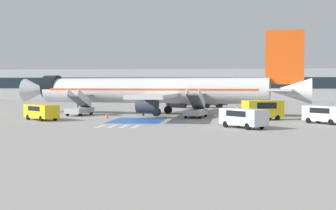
{
  "coord_description": "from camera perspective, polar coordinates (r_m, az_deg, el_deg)",
  "views": [
    {
      "loc": [
        8.59,
        -65.86,
        4.18
      ],
      "look_at": [
        1.55,
        -3.67,
        1.48
      ],
      "focal_mm": 50.0,
      "sensor_mm": 36.0,
      "label": 1
    }
  ],
  "objects": [
    {
      "name": "ground_plane",
      "position": [
        66.55,
        -0.97,
        -1.13
      ],
      "size": [
        600.0,
        600.0,
        0.0
      ],
      "primitive_type": "plane",
      "color": "gray"
    },
    {
      "name": "boarding_stairs_aft",
      "position": [
        59.65,
        3.42,
        -0.62
      ],
      "size": [
        2.95,
        5.47,
        3.88
      ],
      "rotation": [
        0.0,
        0.0,
        -0.16
      ],
      "color": "#ADB2BA",
      "rests_on": "ground_plane"
    },
    {
      "name": "service_van_3",
      "position": [
        45.67,
        9.15,
        -1.38
      ],
      "size": [
        4.7,
        5.15,
        1.87
      ],
      "rotation": [
        0.0,
        0.0,
        3.83
      ],
      "color": "silver",
      "rests_on": "ground_plane"
    },
    {
      "name": "fuel_tanker",
      "position": [
        85.6,
        4.21,
        0.88
      ],
      "size": [
        9.49,
        3.93,
        3.57
      ],
      "rotation": [
        0.0,
        0.0,
        1.74
      ],
      "color": "#38383D",
      "rests_on": "ground_plane"
    },
    {
      "name": "service_van_0",
      "position": [
        57.14,
        -15.19,
        -0.68
      ],
      "size": [
        5.15,
        4.73,
        1.85
      ],
      "rotation": [
        0.0,
        0.0,
        4.02
      ],
      "color": "yellow",
      "rests_on": "ground_plane"
    },
    {
      "name": "ground_crew_1",
      "position": [
        58.76,
        8.41,
        -0.69
      ],
      "size": [
        0.25,
        0.44,
        1.7
      ],
      "rotation": [
        0.0,
        0.0,
        4.66
      ],
      "color": "#2D2D33",
      "rests_on": "ground_plane"
    },
    {
      "name": "apron_stand_patch_blue",
      "position": [
        54.95,
        -3.71,
        -1.9
      ],
      "size": [
        6.15,
        8.97,
        0.01
      ],
      "primitive_type": "cube",
      "color": "#2856A8",
      "rests_on": "ground_plane"
    },
    {
      "name": "apron_walkway_bar_3",
      "position": [
        47.16,
        -3.93,
        -2.62
      ],
      "size": [
        0.44,
        3.6,
        0.01
      ],
      "primitive_type": "cube",
      "color": "silver",
      "rests_on": "ground_plane"
    },
    {
      "name": "terminal_building",
      "position": [
        135.18,
        4.32,
        2.52
      ],
      "size": [
        127.17,
        12.1,
        8.62
      ],
      "color": "#9EA3A8",
      "rests_on": "ground_plane"
    },
    {
      "name": "service_van_2",
      "position": [
        56.46,
        11.49,
        -0.42
      ],
      "size": [
        5.03,
        3.65,
        2.34
      ],
      "rotation": [
        0.0,
        0.0,
        5.12
      ],
      "color": "yellow",
      "rests_on": "ground_plane"
    },
    {
      "name": "apron_walkway_bar_2",
      "position": [
        47.39,
        -5.36,
        -2.6
      ],
      "size": [
        0.44,
        3.6,
        0.01
      ],
      "primitive_type": "cube",
      "color": "silver",
      "rests_on": "ground_plane"
    },
    {
      "name": "apron_leadline_yellow",
      "position": [
        65.77,
        -2.02,
        -1.17
      ],
      "size": [
        75.56,
        12.62,
        0.01
      ],
      "primitive_type": "cube",
      "rotation": [
        0.0,
        0.0,
        1.41
      ],
      "color": "gold",
      "rests_on": "ground_plane"
    },
    {
      "name": "traffic_cone_0",
      "position": [
        59.25,
        -7.49,
        -1.35
      ],
      "size": [
        0.45,
        0.45,
        0.5
      ],
      "color": "orange",
      "rests_on": "ground_plane"
    },
    {
      "name": "ground_crew_0",
      "position": [
        63.35,
        -3.03,
        -0.47
      ],
      "size": [
        0.48,
        0.44,
        1.64
      ],
      "rotation": [
        0.0,
        0.0,
        5.66
      ],
      "color": "#191E38",
      "rests_on": "ground_plane"
    },
    {
      "name": "boarding_stairs_forward",
      "position": [
        65.1,
        -10.71,
        -0.42
      ],
      "size": [
        2.95,
        5.47,
        3.64
      ],
      "rotation": [
        0.0,
        0.0,
        -0.16
      ],
      "color": "#ADB2BA",
      "rests_on": "ground_plane"
    },
    {
      "name": "apron_walkway_bar_1",
      "position": [
        47.65,
        -6.77,
        -2.58
      ],
      "size": [
        0.44,
        3.6,
        0.01
      ],
      "primitive_type": "cube",
      "color": "silver",
      "rests_on": "ground_plane"
    },
    {
      "name": "airliner",
      "position": [
        65.41,
        -1.41,
        1.77
      ],
      "size": [
        41.67,
        33.39,
        11.27
      ],
      "rotation": [
        0.0,
        0.0,
        1.41
      ],
      "color": "silver",
      "rests_on": "ground_plane"
    },
    {
      "name": "service_van_1",
      "position": [
        52.9,
        18.56,
        -0.94
      ],
      "size": [
        4.48,
        4.58,
        1.9
      ],
      "rotation": [
        0.0,
        0.0,
        3.9
      ],
      "color": "silver",
      "rests_on": "ground_plane"
    },
    {
      "name": "apron_walkway_bar_0",
      "position": [
        47.94,
        -8.17,
        -2.56
      ],
      "size": [
        0.44,
        3.6,
        0.01
      ],
      "primitive_type": "cube",
      "color": "silver",
      "rests_on": "ground_plane"
    }
  ]
}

